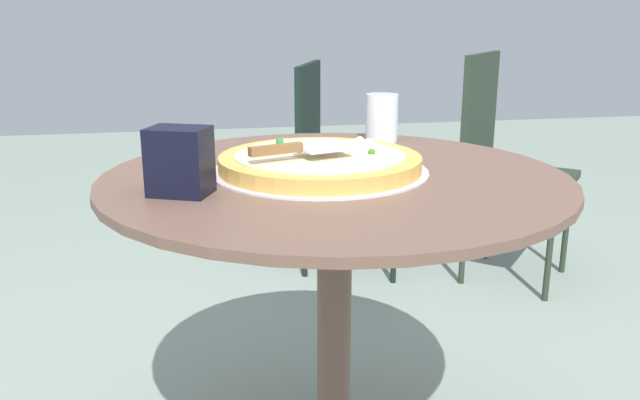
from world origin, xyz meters
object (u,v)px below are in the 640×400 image
(napkin_dispenser, at_px, (180,161))
(patio_chair_near, at_px, (502,154))
(pizza_on_tray, at_px, (320,163))
(patio_chair_far, at_px, (337,151))
(pizza_server, at_px, (299,148))
(drinking_cup, at_px, (382,118))
(patio_table, at_px, (334,262))

(napkin_dispenser, height_order, patio_chair_near, patio_chair_near)
(pizza_on_tray, xyz_separation_m, patio_chair_far, (-1.39, 0.33, -0.27))
(pizza_on_tray, height_order, patio_chair_near, patio_chair_near)
(napkin_dispenser, bearing_deg, pizza_server, -137.01)
(pizza_server, bearing_deg, patio_chair_near, 139.12)
(patio_chair_far, bearing_deg, napkin_dispenser, -22.05)
(drinking_cup, relative_size, napkin_dispenser, 0.99)
(patio_chair_near, xyz_separation_m, patio_chair_far, (-0.26, -0.63, -0.02))
(napkin_dispenser, distance_m, patio_chair_far, 1.66)
(pizza_on_tray, height_order, pizza_server, pizza_server)
(napkin_dispenser, relative_size, patio_chair_near, 0.13)
(patio_chair_near, height_order, patio_chair_far, patio_chair_near)
(drinking_cup, height_order, napkin_dispenser, napkin_dispenser)
(patio_table, relative_size, napkin_dispenser, 7.79)
(patio_chair_near, distance_m, patio_chair_far, 0.68)
(patio_table, xyz_separation_m, napkin_dispenser, (0.10, -0.30, 0.25))
(patio_table, distance_m, napkin_dispenser, 0.41)
(pizza_server, relative_size, napkin_dispenser, 1.77)
(pizza_on_tray, relative_size, drinking_cup, 3.72)
(patio_chair_far, bearing_deg, patio_table, -12.34)
(patio_table, xyz_separation_m, pizza_on_tray, (-0.02, -0.03, 0.21))
(napkin_dispenser, bearing_deg, patio_table, -139.20)
(drinking_cup, xyz_separation_m, napkin_dispenser, (0.42, -0.49, 0.00))
(patio_table, xyz_separation_m, pizza_server, (0.02, -0.08, 0.25))
(patio_table, relative_size, pizza_server, 4.40)
(pizza_on_tray, xyz_separation_m, drinking_cup, (-0.29, 0.21, 0.04))
(patio_table, height_order, drinking_cup, drinking_cup)
(patio_chair_near, bearing_deg, pizza_on_tray, -40.43)
(patio_table, height_order, patio_chair_near, patio_chair_near)
(pizza_on_tray, relative_size, napkin_dispenser, 3.67)
(pizza_on_tray, distance_m, drinking_cup, 0.36)
(patio_table, xyz_separation_m, patio_chair_far, (-1.41, 0.31, -0.06))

